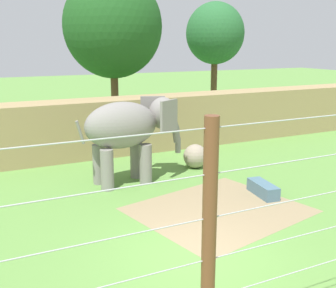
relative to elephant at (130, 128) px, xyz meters
name	(u,v)px	position (x,y,z in m)	size (l,w,h in m)	color
ground_plane	(197,256)	(-0.58, -6.02, -2.07)	(120.00, 120.00, 0.00)	#609342
dirt_patch	(219,210)	(1.50, -3.78, -2.06)	(4.96, 4.24, 0.01)	#937F5B
embankment_wall	(84,129)	(-0.58, 4.34, -0.77)	(36.00, 1.80, 2.59)	tan
elephant	(130,128)	(0.00, 0.00, 0.00)	(4.21, 1.78, 3.12)	gray
enrichment_ball	(195,156)	(3.09, 0.52, -1.57)	(1.00, 1.00, 1.00)	gray
cable_fence	(302,233)	(-0.58, -9.40, 0.03)	(11.89, 0.21, 4.17)	brown
feed_trough	(263,189)	(3.57, -3.34, -1.85)	(0.70, 1.46, 0.44)	slate
tree_far_left	(113,26)	(2.60, 9.22, 3.95)	(5.57, 5.57, 8.96)	brown
tree_left_of_centre	(215,34)	(10.52, 10.97, 3.64)	(3.99, 3.99, 7.84)	brown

